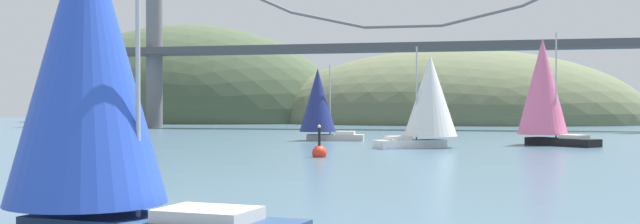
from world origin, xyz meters
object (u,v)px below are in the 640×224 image
at_px(sailboat_blue_spinnaker, 92,67).
at_px(sailboat_navy_sail, 319,103).
at_px(sailboat_orange_sail, 108,97).
at_px(sailboat_white_mainsail, 429,98).
at_px(channel_buoy, 319,152).
at_px(sailboat_pink_spinnaker, 544,89).

distance_m(sailboat_blue_spinnaker, sailboat_navy_sail, 60.27).
height_order(sailboat_blue_spinnaker, sailboat_orange_sail, sailboat_blue_spinnaker).
distance_m(sailboat_blue_spinnaker, sailboat_white_mainsail, 49.14).
height_order(sailboat_white_mainsail, sailboat_orange_sail, sailboat_orange_sail).
bearing_deg(sailboat_white_mainsail, channel_buoy, -114.98).
distance_m(sailboat_navy_sail, channel_buoy, 26.43).
distance_m(sailboat_navy_sail, sailboat_pink_spinnaker, 23.52).
bearing_deg(sailboat_white_mainsail, sailboat_orange_sail, 177.37).
height_order(sailboat_blue_spinnaker, sailboat_navy_sail, sailboat_blue_spinnaker).
height_order(sailboat_white_mainsail, sailboat_pink_spinnaker, sailboat_pink_spinnaker).
xyz_separation_m(sailboat_blue_spinnaker, sailboat_navy_sail, (-7.36, 59.82, -0.93)).
bearing_deg(sailboat_blue_spinnaker, sailboat_pink_spinnaker, 74.23).
relative_size(sailboat_orange_sail, channel_buoy, 3.75).
relative_size(sailboat_navy_sail, sailboat_orange_sail, 0.83).
xyz_separation_m(sailboat_orange_sail, sailboat_pink_spinnaker, (43.10, 5.61, 0.68)).
xyz_separation_m(sailboat_navy_sail, sailboat_white_mainsail, (12.87, -10.99, 0.36)).
bearing_deg(sailboat_navy_sail, sailboat_blue_spinnaker, -82.98).
xyz_separation_m(sailboat_navy_sail, sailboat_pink_spinnaker, (23.16, -3.88, 1.28)).
distance_m(sailboat_pink_spinnaker, channel_buoy, 27.92).
relative_size(sailboat_blue_spinnaker, sailboat_white_mainsail, 1.24).
height_order(sailboat_navy_sail, sailboat_orange_sail, sailboat_orange_sail).
height_order(sailboat_blue_spinnaker, channel_buoy, sailboat_blue_spinnaker).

